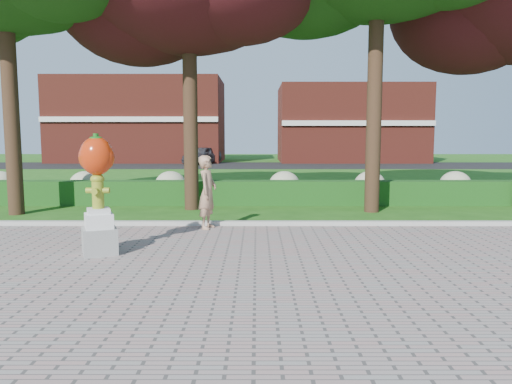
# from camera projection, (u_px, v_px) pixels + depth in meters

# --- Properties ---
(ground) EXTENTS (100.00, 100.00, 0.00)m
(ground) POSITION_uv_depth(u_px,v_px,m) (255.00, 256.00, 9.61)
(ground) COLOR #1F5214
(ground) RESTS_ON ground
(walkway) EXTENTS (40.00, 14.00, 0.04)m
(walkway) POSITION_uv_depth(u_px,v_px,m) (254.00, 339.00, 5.64)
(walkway) COLOR gray
(walkway) RESTS_ON ground
(curb) EXTENTS (40.00, 0.18, 0.15)m
(curb) POSITION_uv_depth(u_px,v_px,m) (256.00, 224.00, 12.58)
(curb) COLOR #ADADA5
(curb) RESTS_ON ground
(lawn_hedge) EXTENTS (24.00, 0.70, 0.80)m
(lawn_hedge) POSITION_uv_depth(u_px,v_px,m) (256.00, 193.00, 16.52)
(lawn_hedge) COLOR #144012
(lawn_hedge) RESTS_ON ground
(hydrangea_row) EXTENTS (20.10, 1.10, 0.99)m
(hydrangea_row) POSITION_uv_depth(u_px,v_px,m) (272.00, 185.00, 17.49)
(hydrangea_row) COLOR #AFB187
(hydrangea_row) RESTS_ON ground
(street) EXTENTS (50.00, 8.00, 0.02)m
(street) POSITION_uv_depth(u_px,v_px,m) (256.00, 165.00, 37.42)
(street) COLOR black
(street) RESTS_ON ground
(building_left) EXTENTS (14.00, 8.00, 7.00)m
(building_left) POSITION_uv_depth(u_px,v_px,m) (141.00, 121.00, 43.00)
(building_left) COLOR maroon
(building_left) RESTS_ON ground
(building_right) EXTENTS (12.00, 8.00, 6.40)m
(building_right) POSITION_uv_depth(u_px,v_px,m) (349.00, 124.00, 43.01)
(building_right) COLOR maroon
(building_right) RESTS_ON ground
(hydrant_sculpture) EXTENTS (0.82, 0.82, 2.30)m
(hydrant_sculpture) POSITION_uv_depth(u_px,v_px,m) (98.00, 191.00, 9.46)
(hydrant_sculpture) COLOR gray
(hydrant_sculpture) RESTS_ON walkway
(woman) EXTENTS (0.56, 0.73, 1.78)m
(woman) POSITION_uv_depth(u_px,v_px,m) (208.00, 192.00, 12.09)
(woman) COLOR tan
(woman) RESTS_ON walkway
(parked_car) EXTENTS (3.15, 4.38, 1.39)m
(parked_car) POSITION_uv_depth(u_px,v_px,m) (202.00, 155.00, 39.01)
(parked_car) COLOR #3C3D43
(parked_car) RESTS_ON street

